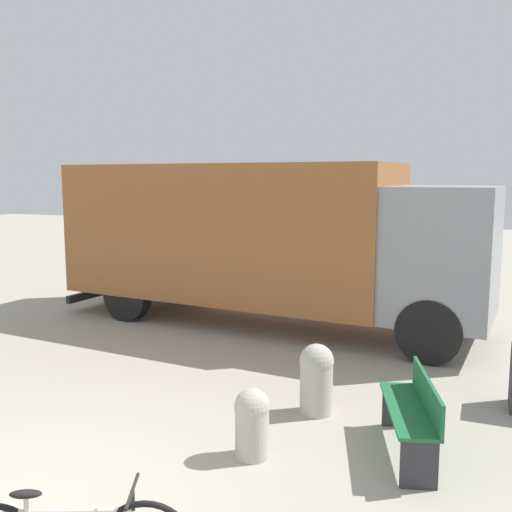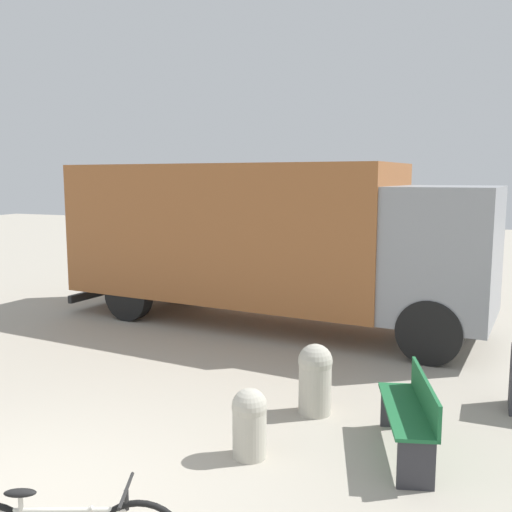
# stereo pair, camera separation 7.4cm
# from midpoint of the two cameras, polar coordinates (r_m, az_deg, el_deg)

# --- Properties ---
(delivery_truck) EXTENTS (8.34, 2.94, 3.06)m
(delivery_truck) POSITION_cam_midpoint_polar(r_m,az_deg,el_deg) (10.85, 0.87, 2.06)
(delivery_truck) COLOR #99592D
(delivery_truck) RESTS_ON ground
(park_bench) EXTENTS (0.79, 1.48, 0.82)m
(park_bench) POSITION_cam_midpoint_polar(r_m,az_deg,el_deg) (6.21, 15.65, -14.78)
(park_bench) COLOR #1E6638
(park_bench) RESTS_ON ground
(bollard_near_bench) EXTENTS (0.36, 0.36, 0.72)m
(bollard_near_bench) POSITION_cam_midpoint_polar(r_m,az_deg,el_deg) (5.99, -0.29, -16.15)
(bollard_near_bench) COLOR #B2AD9E
(bollard_near_bench) RESTS_ON ground
(bollard_far_bench) EXTENTS (0.41, 0.41, 0.85)m
(bollard_far_bench) POSITION_cam_midpoint_polar(r_m,az_deg,el_deg) (7.01, 6.24, -11.89)
(bollard_far_bench) COLOR #B2AD9E
(bollard_far_bench) RESTS_ON ground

